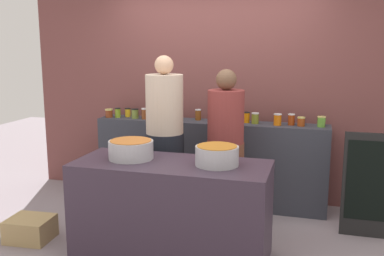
# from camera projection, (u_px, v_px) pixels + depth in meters

# --- Properties ---
(ground) EXTENTS (12.00, 12.00, 0.00)m
(ground) POSITION_uv_depth(u_px,v_px,m) (182.00, 241.00, 4.25)
(ground) COLOR gray
(storefront_wall) EXTENTS (4.80, 0.12, 3.00)m
(storefront_wall) POSITION_uv_depth(u_px,v_px,m) (217.00, 75.00, 5.34)
(storefront_wall) COLOR brown
(storefront_wall) RESTS_ON ground
(display_shelf) EXTENTS (2.70, 0.36, 0.99)m
(display_shelf) POSITION_uv_depth(u_px,v_px,m) (209.00, 163.00, 5.19)
(display_shelf) COLOR #343741
(display_shelf) RESTS_ON ground
(prep_table) EXTENTS (1.70, 0.70, 0.86)m
(prep_table) POSITION_uv_depth(u_px,v_px,m) (172.00, 210.00, 3.88)
(prep_table) COLOR #3A2C3C
(prep_table) RESTS_ON ground
(preserve_jar_0) EXTENTS (0.09, 0.09, 0.10)m
(preserve_jar_0) POSITION_uv_depth(u_px,v_px,m) (109.00, 113.00, 5.38)
(preserve_jar_0) COLOR maroon
(preserve_jar_0) RESTS_ON display_shelf
(preserve_jar_1) EXTENTS (0.07, 0.07, 0.12)m
(preserve_jar_1) POSITION_uv_depth(u_px,v_px,m) (118.00, 113.00, 5.37)
(preserve_jar_1) COLOR olive
(preserve_jar_1) RESTS_ON display_shelf
(preserve_jar_2) EXTENTS (0.07, 0.07, 0.11)m
(preserve_jar_2) POSITION_uv_depth(u_px,v_px,m) (128.00, 112.00, 5.42)
(preserve_jar_2) COLOR gold
(preserve_jar_2) RESTS_ON display_shelf
(preserve_jar_3) EXTENTS (0.09, 0.09, 0.12)m
(preserve_jar_3) POSITION_uv_depth(u_px,v_px,m) (135.00, 113.00, 5.30)
(preserve_jar_3) COLOR olive
(preserve_jar_3) RESTS_ON display_shelf
(preserve_jar_4) EXTENTS (0.07, 0.07, 0.13)m
(preserve_jar_4) POSITION_uv_depth(u_px,v_px,m) (144.00, 114.00, 5.25)
(preserve_jar_4) COLOR brown
(preserve_jar_4) RESTS_ON display_shelf
(preserve_jar_5) EXTENTS (0.08, 0.08, 0.12)m
(preserve_jar_5) POSITION_uv_depth(u_px,v_px,m) (158.00, 114.00, 5.24)
(preserve_jar_5) COLOR maroon
(preserve_jar_5) RESTS_ON display_shelf
(preserve_jar_6) EXTENTS (0.08, 0.08, 0.10)m
(preserve_jar_6) POSITION_uv_depth(u_px,v_px,m) (178.00, 117.00, 5.14)
(preserve_jar_6) COLOR #255F28
(preserve_jar_6) RESTS_ON display_shelf
(preserve_jar_7) EXTENTS (0.07, 0.07, 0.13)m
(preserve_jar_7) POSITION_uv_depth(u_px,v_px,m) (198.00, 115.00, 5.18)
(preserve_jar_7) COLOR brown
(preserve_jar_7) RESTS_ON display_shelf
(preserve_jar_8) EXTENTS (0.09, 0.09, 0.13)m
(preserve_jar_8) POSITION_uv_depth(u_px,v_px,m) (216.00, 116.00, 5.06)
(preserve_jar_8) COLOR #924B11
(preserve_jar_8) RESTS_ON display_shelf
(preserve_jar_9) EXTENTS (0.09, 0.09, 0.11)m
(preserve_jar_9) POSITION_uv_depth(u_px,v_px,m) (231.00, 118.00, 5.02)
(preserve_jar_9) COLOR #953A23
(preserve_jar_9) RESTS_ON display_shelf
(preserve_jar_10) EXTENTS (0.08, 0.08, 0.12)m
(preserve_jar_10) POSITION_uv_depth(u_px,v_px,m) (247.00, 117.00, 5.01)
(preserve_jar_10) COLOR orange
(preserve_jar_10) RESTS_ON display_shelf
(preserve_jar_11) EXTENTS (0.08, 0.08, 0.12)m
(preserve_jar_11) POSITION_uv_depth(u_px,v_px,m) (255.00, 118.00, 4.95)
(preserve_jar_11) COLOR olive
(preserve_jar_11) RESTS_ON display_shelf
(preserve_jar_12) EXTENTS (0.09, 0.09, 0.13)m
(preserve_jar_12) POSITION_uv_depth(u_px,v_px,m) (278.00, 119.00, 4.85)
(preserve_jar_12) COLOR orange
(preserve_jar_12) RESTS_ON display_shelf
(preserve_jar_13) EXTENTS (0.08, 0.08, 0.13)m
(preserve_jar_13) POSITION_uv_depth(u_px,v_px,m) (291.00, 119.00, 4.86)
(preserve_jar_13) COLOR #993610
(preserve_jar_13) RESTS_ON display_shelf
(preserve_jar_14) EXTENTS (0.08, 0.08, 0.10)m
(preserve_jar_14) POSITION_uv_depth(u_px,v_px,m) (301.00, 121.00, 4.80)
(preserve_jar_14) COLOR #993D13
(preserve_jar_14) RESTS_ON display_shelf
(preserve_jar_15) EXTENTS (0.09, 0.09, 0.12)m
(preserve_jar_15) POSITION_uv_depth(u_px,v_px,m) (321.00, 122.00, 4.75)
(preserve_jar_15) COLOR #5C9630
(preserve_jar_15) RESTS_ON display_shelf
(cooking_pot_left) EXTENTS (0.40, 0.40, 0.17)m
(cooking_pot_left) POSITION_uv_depth(u_px,v_px,m) (131.00, 150.00, 3.92)
(cooking_pot_left) COLOR #B7B7BC
(cooking_pot_left) RESTS_ON prep_table
(cooking_pot_center) EXTENTS (0.37, 0.37, 0.17)m
(cooking_pot_center) POSITION_uv_depth(u_px,v_px,m) (217.00, 156.00, 3.71)
(cooking_pot_center) COLOR #B7B7BC
(cooking_pot_center) RESTS_ON prep_table
(cook_with_tongs) EXTENTS (0.40, 0.40, 1.76)m
(cook_with_tongs) POSITION_uv_depth(u_px,v_px,m) (165.00, 150.00, 4.55)
(cook_with_tongs) COLOR black
(cook_with_tongs) RESTS_ON ground
(cook_in_cap) EXTENTS (0.39, 0.39, 1.63)m
(cook_in_cap) POSITION_uv_depth(u_px,v_px,m) (225.00, 156.00, 4.55)
(cook_in_cap) COLOR brown
(cook_in_cap) RESTS_ON ground
(bread_crate) EXTENTS (0.43, 0.38, 0.22)m
(bread_crate) POSITION_uv_depth(u_px,v_px,m) (30.00, 229.00, 4.27)
(bread_crate) COLOR tan
(bread_crate) RESTS_ON ground
(chalkboard_sign) EXTENTS (0.46, 0.05, 1.04)m
(chalkboard_sign) POSITION_uv_depth(u_px,v_px,m) (367.00, 185.00, 4.27)
(chalkboard_sign) COLOR black
(chalkboard_sign) RESTS_ON ground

